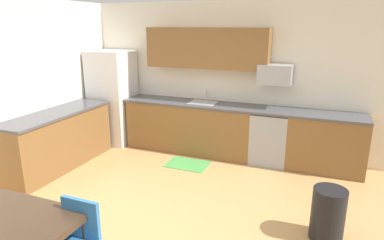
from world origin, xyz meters
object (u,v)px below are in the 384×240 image
Objects in this scene: refrigerator at (113,97)px; trash_bin at (328,214)px; oven_range at (270,137)px; microwave at (275,74)px.

trash_bin is (4.05, -1.88, -0.61)m from refrigerator.
refrigerator is at bearing -178.52° from oven_range.
microwave is (3.09, 0.18, 0.60)m from refrigerator.
trash_bin is at bearing -63.96° from oven_range.
refrigerator is 3.03× the size of trash_bin.
refrigerator is at bearing 155.12° from trash_bin.
microwave is 2.57m from trash_bin.
refrigerator is 3.16m from microwave.
trash_bin is at bearing -24.88° from refrigerator.
microwave is at bearing 3.33° from refrigerator.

